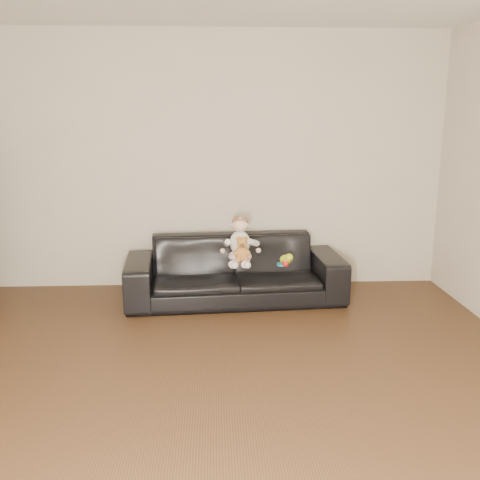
{
  "coord_description": "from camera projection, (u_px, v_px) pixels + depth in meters",
  "views": [
    {
      "loc": [
        0.15,
        -2.74,
        1.77
      ],
      "look_at": [
        0.38,
        2.15,
        0.62
      ],
      "focal_mm": 40.0,
      "sensor_mm": 36.0,
      "label": 1
    }
  ],
  "objects": [
    {
      "name": "toy_blue_disc",
      "position": [
        283.0,
        264.0,
        4.99
      ],
      "size": [
        0.12,
        0.12,
        0.02
      ],
      "primitive_type": "cylinder",
      "rotation": [
        0.0,
        0.0,
        0.03
      ],
      "color": "#188DC1",
      "rests_on": "sofa"
    },
    {
      "name": "floor",
      "position": [
        192.0,
        431.0,
        3.07
      ],
      "size": [
        5.5,
        5.5,
        0.0
      ],
      "primitive_type": "plane",
      "color": "#482E19",
      "rests_on": "ground"
    },
    {
      "name": "toy_green",
      "position": [
        286.0,
        260.0,
        5.01
      ],
      "size": [
        0.15,
        0.17,
        0.09
      ],
      "primitive_type": "ellipsoid",
      "rotation": [
        0.0,
        0.0,
        -0.43
      ],
      "color": "#B9D819",
      "rests_on": "sofa"
    },
    {
      "name": "baby",
      "position": [
        240.0,
        243.0,
        5.03
      ],
      "size": [
        0.34,
        0.41,
        0.45
      ],
      "rotation": [
        0.0,
        0.0,
        -0.31
      ],
      "color": "silver",
      "rests_on": "sofa"
    },
    {
      "name": "toy_rattle",
      "position": [
        285.0,
        263.0,
        4.93
      ],
      "size": [
        0.08,
        0.08,
        0.06
      ],
      "primitive_type": "sphere",
      "rotation": [
        0.0,
        0.0,
        0.31
      ],
      "color": "red",
      "rests_on": "sofa"
    },
    {
      "name": "teddy_bear",
      "position": [
        242.0,
        250.0,
        4.9
      ],
      "size": [
        0.13,
        0.14,
        0.23
      ],
      "rotation": [
        0.0,
        0.0,
        -0.08
      ],
      "color": "#B17232",
      "rests_on": "sofa"
    },
    {
      "name": "wall_back",
      "position": [
        200.0,
        162.0,
        5.44
      ],
      "size": [
        5.0,
        0.0,
        5.0
      ],
      "primitive_type": "plane",
      "rotation": [
        1.57,
        0.0,
        0.0
      ],
      "color": "beige",
      "rests_on": "ground"
    },
    {
      "name": "sofa",
      "position": [
        235.0,
        269.0,
        5.2
      ],
      "size": [
        2.13,
        0.96,
        0.61
      ],
      "primitive_type": "imported",
      "rotation": [
        0.0,
        0.0,
        0.07
      ],
      "color": "black",
      "rests_on": "floor"
    }
  ]
}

